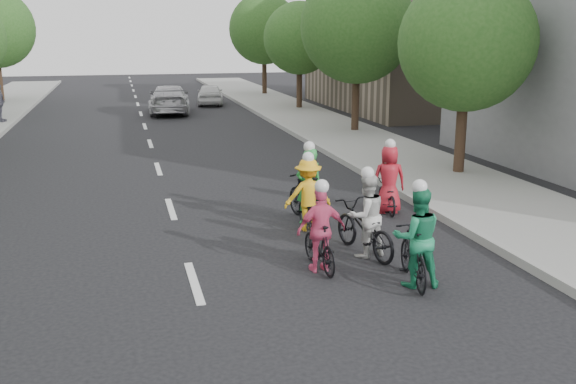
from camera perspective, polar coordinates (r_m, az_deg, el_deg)
name	(u,v)px	position (r m, az deg, el deg)	size (l,w,h in m)	color
ground	(194,283)	(11.44, -8.35, -7.97)	(120.00, 120.00, 0.00)	black
sidewalk_right	(389,155)	(22.87, 8.97, 3.27)	(4.00, 80.00, 0.15)	gray
curb_right	(337,157)	(22.16, 4.34, 3.10)	(0.18, 80.00, 0.18)	#999993
bldg_se	(423,37)	(38.56, 11.92, 13.29)	(10.00, 14.00, 8.00)	gray
tree_r_0	(467,43)	(19.81, 15.59, 12.64)	(4.00, 4.00, 5.97)	black
tree_r_1	(357,26)	(27.97, 6.18, 14.43)	(4.80, 4.80, 6.93)	black
tree_r_2	(299,38)	(36.53, 1.03, 13.50)	(4.00, 4.00, 5.97)	black
tree_r_3	(264,29)	(45.26, -2.15, 14.28)	(4.80, 4.80, 6.93)	black
cyclist_0	(308,194)	(14.68, 1.79, -0.17)	(0.89, 1.93, 1.90)	black
cyclist_1	(320,237)	(11.71, 2.89, -4.03)	(0.95, 1.54, 1.72)	black
cyclist_2	(307,201)	(14.12, 1.74, -0.78)	(1.07, 1.55, 1.76)	black
cyclist_3	(415,245)	(11.23, 11.26, -4.67)	(0.95, 1.75, 1.88)	black
cyclist_4	(365,224)	(12.58, 6.85, -2.83)	(1.07, 2.06, 1.79)	black
cyclist_5	(388,186)	(15.68, 8.86, 0.49)	(0.88, 1.58, 1.81)	black
follow_car_lead	(169,99)	(35.69, -10.51, 8.10)	(2.12, 5.20, 1.51)	#B5B4B9
follow_car_trail	(210,94)	(39.69, -6.95, 8.63)	(1.52, 3.77, 1.28)	silver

